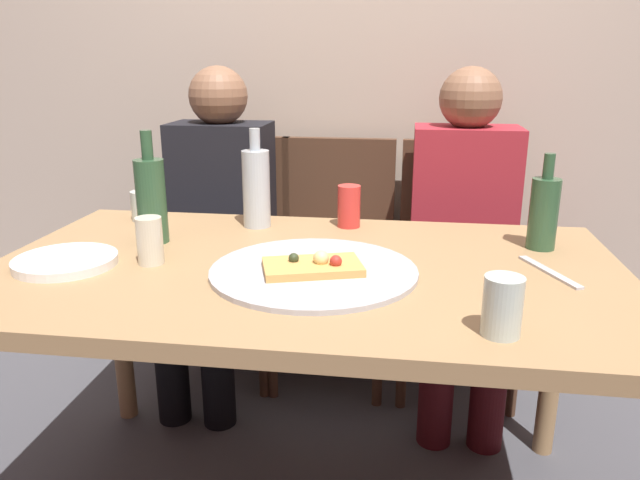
{
  "coord_description": "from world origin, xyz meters",
  "views": [
    {
      "loc": [
        0.23,
        -1.33,
        1.2
      ],
      "look_at": [
        0.03,
        0.04,
        0.77
      ],
      "focal_mm": 33.65,
      "sensor_mm": 36.0,
      "label": 1
    }
  ],
  "objects_px": {
    "dining_table": "(305,294)",
    "plate_stack": "(66,261)",
    "tumbler_near": "(144,206)",
    "table_knife": "(549,272)",
    "guest_in_beanie": "(464,227)",
    "chair_left": "(230,239)",
    "wine_glass": "(502,306)",
    "soda_can": "(349,206)",
    "chair_middle": "(334,244)",
    "chair_right": "(458,249)",
    "wine_bottle": "(151,199)",
    "water_bottle": "(256,187)",
    "tumbler_far": "(150,241)",
    "pizza_slice_last": "(314,266)",
    "pizza_tray": "(314,271)",
    "guest_in_sweater": "(216,217)",
    "beer_bottle": "(544,212)"
  },
  "relations": [
    {
      "from": "dining_table",
      "to": "plate_stack",
      "type": "xyz_separation_m",
      "value": [
        -0.56,
        -0.09,
        0.09
      ]
    },
    {
      "from": "tumbler_near",
      "to": "table_knife",
      "type": "bearing_deg",
      "value": -15.46
    },
    {
      "from": "guest_in_beanie",
      "to": "chair_left",
      "type": "bearing_deg",
      "value": -9.78
    },
    {
      "from": "wine_glass",
      "to": "chair_left",
      "type": "height_order",
      "value": "chair_left"
    },
    {
      "from": "soda_can",
      "to": "chair_middle",
      "type": "relative_size",
      "value": 0.14
    },
    {
      "from": "dining_table",
      "to": "tumbler_near",
      "type": "bearing_deg",
      "value": 148.79
    },
    {
      "from": "chair_middle",
      "to": "chair_right",
      "type": "height_order",
      "value": "same"
    },
    {
      "from": "wine_bottle",
      "to": "dining_table",
      "type": "bearing_deg",
      "value": -16.36
    },
    {
      "from": "wine_bottle",
      "to": "plate_stack",
      "type": "distance_m",
      "value": 0.27
    },
    {
      "from": "water_bottle",
      "to": "tumbler_far",
      "type": "height_order",
      "value": "water_bottle"
    },
    {
      "from": "pizza_slice_last",
      "to": "dining_table",
      "type": "bearing_deg",
      "value": 114.23
    },
    {
      "from": "dining_table",
      "to": "chair_right",
      "type": "relative_size",
      "value": 1.68
    },
    {
      "from": "pizza_slice_last",
      "to": "guest_in_beanie",
      "type": "xyz_separation_m",
      "value": [
        0.4,
        0.76,
        -0.1
      ]
    },
    {
      "from": "table_knife",
      "to": "guest_in_beanie",
      "type": "bearing_deg",
      "value": -11.75
    },
    {
      "from": "water_bottle",
      "to": "tumbler_far",
      "type": "distance_m",
      "value": 0.4
    },
    {
      "from": "wine_bottle",
      "to": "tumbler_near",
      "type": "xyz_separation_m",
      "value": [
        -0.12,
        0.21,
        -0.07
      ]
    },
    {
      "from": "dining_table",
      "to": "chair_left",
      "type": "relative_size",
      "value": 1.68
    },
    {
      "from": "tumbler_far",
      "to": "water_bottle",
      "type": "bearing_deg",
      "value": 64.76
    },
    {
      "from": "pizza_tray",
      "to": "chair_left",
      "type": "distance_m",
      "value": 1.04
    },
    {
      "from": "pizza_tray",
      "to": "plate_stack",
      "type": "height_order",
      "value": "plate_stack"
    },
    {
      "from": "chair_right",
      "to": "pizza_tray",
      "type": "bearing_deg",
      "value": 65.73
    },
    {
      "from": "wine_glass",
      "to": "chair_left",
      "type": "bearing_deg",
      "value": 126.29
    },
    {
      "from": "tumbler_near",
      "to": "tumbler_far",
      "type": "relative_size",
      "value": 0.79
    },
    {
      "from": "tumbler_near",
      "to": "chair_left",
      "type": "relative_size",
      "value": 0.1
    },
    {
      "from": "guest_in_beanie",
      "to": "chair_middle",
      "type": "bearing_deg",
      "value": -18.04
    },
    {
      "from": "pizza_tray",
      "to": "chair_right",
      "type": "relative_size",
      "value": 0.53
    },
    {
      "from": "plate_stack",
      "to": "chair_left",
      "type": "xyz_separation_m",
      "value": [
        0.12,
        0.93,
        -0.22
      ]
    },
    {
      "from": "chair_left",
      "to": "pizza_tray",
      "type": "bearing_deg",
      "value": 117.87
    },
    {
      "from": "chair_right",
      "to": "chair_left",
      "type": "bearing_deg",
      "value": 0.0
    },
    {
      "from": "chair_right",
      "to": "guest_in_sweater",
      "type": "height_order",
      "value": "guest_in_sweater"
    },
    {
      "from": "water_bottle",
      "to": "plate_stack",
      "type": "xyz_separation_m",
      "value": [
        -0.37,
        -0.41,
        -0.11
      ]
    },
    {
      "from": "tumbler_near",
      "to": "table_knife",
      "type": "xyz_separation_m",
      "value": [
        1.12,
        -0.31,
        -0.04
      ]
    },
    {
      "from": "water_bottle",
      "to": "tumbler_far",
      "type": "bearing_deg",
      "value": -115.24
    },
    {
      "from": "wine_glass",
      "to": "plate_stack",
      "type": "bearing_deg",
      "value": 166.48
    },
    {
      "from": "chair_left",
      "to": "chair_middle",
      "type": "distance_m",
      "value": 0.41
    },
    {
      "from": "guest_in_sweater",
      "to": "guest_in_beanie",
      "type": "relative_size",
      "value": 1.0
    },
    {
      "from": "soda_can",
      "to": "plate_stack",
      "type": "xyz_separation_m",
      "value": [
        -0.63,
        -0.44,
        -0.05
      ]
    },
    {
      "from": "plate_stack",
      "to": "chair_right",
      "type": "bearing_deg",
      "value": 42.96
    },
    {
      "from": "guest_in_sweater",
      "to": "guest_in_beanie",
      "type": "bearing_deg",
      "value": -180.0
    },
    {
      "from": "water_bottle",
      "to": "guest_in_sweater",
      "type": "bearing_deg",
      "value": 123.85
    },
    {
      "from": "pizza_tray",
      "to": "chair_left",
      "type": "relative_size",
      "value": 0.53
    },
    {
      "from": "water_bottle",
      "to": "wine_glass",
      "type": "xyz_separation_m",
      "value": [
        0.6,
        -0.64,
        -0.06
      ]
    },
    {
      "from": "dining_table",
      "to": "beer_bottle",
      "type": "relative_size",
      "value": 6.12
    },
    {
      "from": "wine_bottle",
      "to": "water_bottle",
      "type": "bearing_deg",
      "value": 39.16
    },
    {
      "from": "tumbler_far",
      "to": "soda_can",
      "type": "height_order",
      "value": "soda_can"
    },
    {
      "from": "pizza_tray",
      "to": "guest_in_beanie",
      "type": "height_order",
      "value": "guest_in_beanie"
    },
    {
      "from": "tumbler_near",
      "to": "dining_table",
      "type": "bearing_deg",
      "value": -31.21
    },
    {
      "from": "table_knife",
      "to": "beer_bottle",
      "type": "bearing_deg",
      "value": -27.95
    },
    {
      "from": "dining_table",
      "to": "chair_middle",
      "type": "xyz_separation_m",
      "value": [
        -0.03,
        0.84,
        -0.13
      ]
    },
    {
      "from": "dining_table",
      "to": "guest_in_beanie",
      "type": "relative_size",
      "value": 1.29
    }
  ]
}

